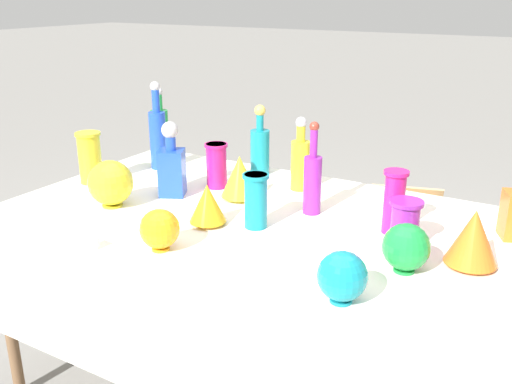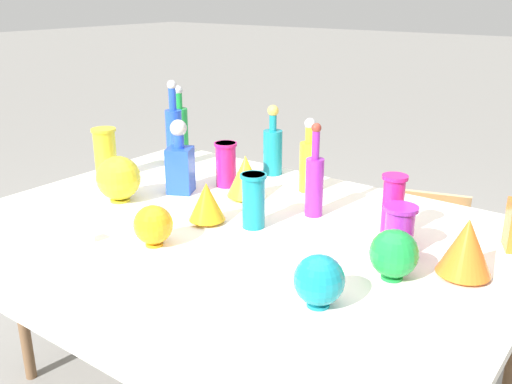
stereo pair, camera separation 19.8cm
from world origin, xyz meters
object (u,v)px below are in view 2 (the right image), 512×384
Objects in this scene: slender_vase_1 at (253,199)px; slender_vase_2 at (399,229)px; fluted_vase_2 at (246,176)px; round_bowl_0 at (153,225)px; slender_vase_0 at (105,152)px; fluted_vase_1 at (207,202)px; tall_bottle_3 at (273,148)px; square_decanter_1 at (180,163)px; tall_bottle_2 at (180,127)px; round_bowl_2 at (394,254)px; round_bowl_3 at (319,280)px; slender_vase_4 at (393,205)px; tall_bottle_0 at (174,133)px; tall_bottle_1 at (309,162)px; cardboard_box_behind_left at (421,244)px; tall_bottle_4 at (314,182)px; round_bowl_1 at (119,178)px; slender_vase_3 at (226,163)px; fluted_vase_0 at (467,246)px.

slender_vase_2 is (0.48, 0.09, -0.01)m from slender_vase_1.
fluted_vase_2 reaches higher than round_bowl_0.
slender_vase_0 reaches higher than fluted_vase_1.
tall_bottle_3 is 1.62× the size of slender_vase_1.
round_bowl_0 is at bearing -148.80° from slender_vase_2.
square_decanter_1 is 2.22× the size of round_bowl_0.
tall_bottle_3 is 1.93× the size of slender_vase_2.
tall_bottle_2 is at bearing 153.66° from fluted_vase_2.
round_bowl_2 reaches higher than round_bowl_3.
slender_vase_4 is at bearing 93.05° from round_bowl_3.
square_decanter_1 is 0.34m from fluted_vase_1.
slender_vase_4 reaches higher than slender_vase_1.
tall_bottle_3 is at bearing 98.49° from round_bowl_0.
tall_bottle_0 is 0.68m from tall_bottle_1.
cardboard_box_behind_left is (0.82, 1.05, -0.72)m from tall_bottle_0.
square_decanter_1 is at bearing 169.75° from round_bowl_2.
slender_vase_4 is at bearing -75.57° from cardboard_box_behind_left.
tall_bottle_4 reaches higher than fluted_vase_2.
slender_vase_1 is (0.72, -0.37, -0.05)m from tall_bottle_0.
tall_bottle_3 reaches higher than slender_vase_1.
tall_bottle_3 is 0.84m from round_bowl_0.
fluted_vase_1 is 0.28m from fluted_vase_2.
slender_vase_1 reaches higher than round_bowl_3.
round_bowl_1 is 1.10m from round_bowl_2.
slender_vase_0 is at bearing -88.46° from tall_bottle_2.
tall_bottle_0 is at bearing -174.90° from tall_bottle_1.
round_bowl_3 is at bearing -36.92° from slender_vase_3.
round_bowl_0 is at bearing -56.14° from square_decanter_1.
tall_bottle_4 reaches higher than tall_bottle_3.
slender_vase_2 is 0.16m from round_bowl_2.
round_bowl_1 is 0.32× the size of cardboard_box_behind_left.
tall_bottle_3 is at bearing 66.25° from round_bowl_1.
tall_bottle_2 is 1.01m from tall_bottle_4.
slender_vase_1 is at bearing -116.91° from tall_bottle_4.
fluted_vase_0 is at bearing -11.94° from tall_bottle_0.
slender_vase_3 is 0.95m from round_bowl_2.
slender_vase_1 is at bearing -14.16° from square_decanter_1.
tall_bottle_1 is 0.74m from round_bowl_1.
slender_vase_2 is 0.85m from slender_vase_3.
fluted_vase_1 is (0.19, -0.34, -0.02)m from slender_vase_3.
tall_bottle_0 is 2.71× the size of fluted_vase_1.
slender_vase_1 reaches higher than slender_vase_3.
round_bowl_0 is 1.86m from cardboard_box_behind_left.
round_bowl_3 is at bearing -57.83° from tall_bottle_4.
slender_vase_2 is 0.40m from round_bowl_3.
tall_bottle_1 is 0.89m from round_bowl_3.
slender_vase_0 is at bearing 174.62° from round_bowl_2.
fluted_vase_0 is at bearing 40.26° from round_bowl_2.
fluted_vase_1 is at bearing 87.69° from round_bowl_0.
round_bowl_3 is (0.03, -0.51, -0.04)m from slender_vase_4.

